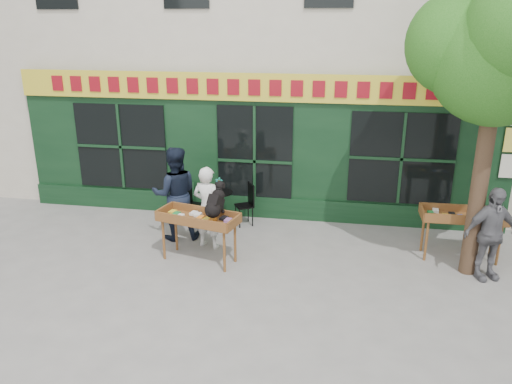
% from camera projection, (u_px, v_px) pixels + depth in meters
% --- Properties ---
extents(ground, '(80.00, 80.00, 0.00)m').
position_uv_depth(ground, '(233.00, 260.00, 9.56)').
color(ground, slate).
rests_on(ground, ground).
extents(street_tree, '(3.05, 2.90, 5.60)m').
position_uv_depth(street_tree, '(504.00, 37.00, 7.85)').
color(street_tree, '#382619').
rests_on(street_tree, ground).
extents(book_cart_center, '(1.60, 0.96, 0.99)m').
position_uv_depth(book_cart_center, '(198.00, 220.00, 9.30)').
color(book_cart_center, brown).
rests_on(book_cart_center, ground).
extents(dog, '(0.47, 0.66, 0.60)m').
position_uv_depth(dog, '(215.00, 199.00, 9.04)').
color(dog, black).
rests_on(dog, book_cart_center).
extents(woman, '(0.69, 0.54, 1.68)m').
position_uv_depth(woman, '(208.00, 207.00, 9.90)').
color(woman, silver).
rests_on(woman, ground).
extents(book_cart_right, '(1.51, 0.64, 0.99)m').
position_uv_depth(book_cart_right, '(463.00, 218.00, 9.41)').
color(book_cart_right, brown).
rests_on(book_cart_right, ground).
extents(man_right, '(1.07, 0.74, 1.69)m').
position_uv_depth(man_right, '(490.00, 234.00, 8.65)').
color(man_right, '#5E5D63').
rests_on(man_right, ground).
extents(bistro_table, '(0.60, 0.60, 0.76)m').
position_uv_depth(bistro_table, '(219.00, 201.00, 11.12)').
color(bistro_table, black).
rests_on(bistro_table, ground).
extents(bistro_chair_left, '(0.45, 0.44, 0.95)m').
position_uv_depth(bistro_chair_left, '(191.00, 200.00, 11.15)').
color(bistro_chair_left, black).
rests_on(bistro_chair_left, ground).
extents(bistro_chair_right, '(0.50, 0.49, 0.95)m').
position_uv_depth(bistro_chair_right, '(248.00, 201.00, 11.10)').
color(bistro_chair_right, black).
rests_on(bistro_chair_right, ground).
extents(potted_plant, '(0.17, 0.12, 0.33)m').
position_uv_depth(potted_plant, '(219.00, 185.00, 11.00)').
color(potted_plant, gray).
rests_on(potted_plant, bistro_table).
extents(man_left, '(1.15, 1.03, 1.97)m').
position_uv_depth(man_left, '(175.00, 194.00, 10.25)').
color(man_left, black).
rests_on(man_left, ground).
extents(chalkboard, '(0.59, 0.29, 0.79)m').
position_uv_depth(chalkboard, '(182.00, 198.00, 11.75)').
color(chalkboard, black).
rests_on(chalkboard, ground).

